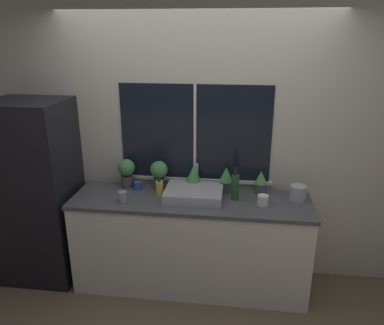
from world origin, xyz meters
TOP-DOWN VIEW (x-y plane):
  - ground_plane at (0.00, 0.00)m, footprint 14.00×14.00m
  - wall_back at (0.00, 0.64)m, footprint 8.00×0.09m
  - wall_left at (-2.09, 1.50)m, footprint 0.06×7.00m
  - counter at (0.00, 0.29)m, footprint 2.15×0.59m
  - refrigerator at (-1.47, 0.30)m, footprint 0.69×0.63m
  - sink at (0.03, 0.32)m, footprint 0.51×0.44m
  - potted_plant_far_left at (-0.65, 0.50)m, footprint 0.16×0.16m
  - potted_plant_left at (-0.33, 0.50)m, footprint 0.16×0.16m
  - potted_plant_center at (0.00, 0.50)m, footprint 0.14×0.14m
  - potted_plant_right at (0.30, 0.50)m, footprint 0.13×0.13m
  - potted_plant_far_right at (0.62, 0.50)m, footprint 0.11×0.11m
  - soap_bottle at (-0.29, 0.34)m, footprint 0.06×0.06m
  - bottle_tall at (0.39, 0.34)m, footprint 0.07×0.07m
  - mug_blue at (-0.52, 0.45)m, footprint 0.08×0.08m
  - mug_white at (0.64, 0.25)m, footprint 0.09×0.09m
  - mug_grey at (-0.58, 0.14)m, footprint 0.07×0.07m
  - kettle at (0.95, 0.39)m, footprint 0.14×0.14m

SIDE VIEW (x-z plane):
  - ground_plane at x=0.00m, z-range 0.00..0.00m
  - counter at x=0.00m, z-range 0.00..0.90m
  - refrigerator at x=-1.47m, z-range 0.00..1.75m
  - mug_blue at x=-0.52m, z-range 0.90..0.97m
  - mug_white at x=0.64m, z-range 0.90..0.99m
  - sink at x=0.03m, z-range 0.82..1.07m
  - mug_grey at x=-0.58m, z-range 0.90..1.00m
  - soap_bottle at x=-0.29m, z-range 0.88..1.05m
  - kettle at x=0.95m, z-range 0.89..1.05m
  - potted_plant_far_right at x=0.62m, z-range 0.90..1.12m
  - bottle_tall at x=0.39m, z-range 0.87..1.17m
  - potted_plant_right at x=0.30m, z-range 0.91..1.15m
  - potted_plant_center at x=0.00m, z-range 0.91..1.15m
  - potted_plant_far_left at x=-0.65m, z-range 0.92..1.20m
  - potted_plant_left at x=-0.33m, z-range 0.92..1.20m
  - wall_left at x=-2.09m, z-range 0.00..2.70m
  - wall_back at x=0.00m, z-range 0.00..2.70m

